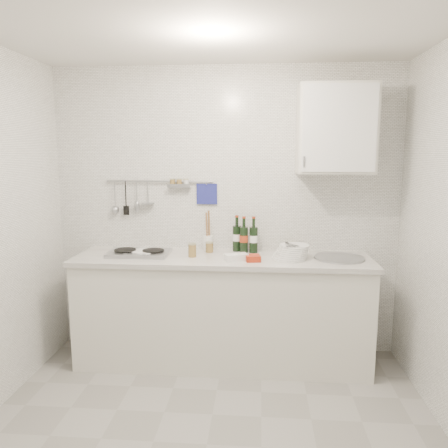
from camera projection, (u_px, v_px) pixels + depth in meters
The scene contains 16 objects.
floor at pixel (207, 444), 2.67m from camera, with size 3.00×3.00×0.00m, color gray.
ceiling at pixel (204, 10), 2.27m from camera, with size 3.00×3.00×0.00m, color silver.
back_wall at pixel (225, 212), 3.85m from camera, with size 3.00×0.02×2.50m, color silver.
counter at pixel (223, 312), 3.68m from camera, with size 2.44×0.64×0.96m.
wall_rail at pixel (157, 192), 3.83m from camera, with size 0.98×0.09×0.34m.
wall_cabinet at pixel (336, 129), 3.48m from camera, with size 0.60×0.38×0.70m.
plate_stack_hob at pixel (145, 253), 3.66m from camera, with size 0.25×0.25×0.04m.
plate_stack_sink at pixel (292, 252), 3.52m from camera, with size 0.30×0.29×0.12m.
wine_bottles at pixel (245, 234), 3.74m from camera, with size 0.22×0.13×0.31m.
butter_dish at pixel (236, 257), 3.46m from camera, with size 0.18×0.09×0.05m, color white.
strawberry_punnet at pixel (253, 258), 3.45m from camera, with size 0.11×0.11×0.05m, color red.
utensil_crock at pixel (208, 241), 3.82m from camera, with size 0.09×0.09×0.35m.
jar_a at pixel (209, 247), 3.75m from camera, with size 0.07×0.07×0.09m.
jar_b at pixel (292, 247), 3.79m from camera, with size 0.07×0.07×0.08m.
jar_c at pixel (294, 248), 3.69m from camera, with size 0.07×0.07×0.09m.
jar_d at pixel (192, 250), 3.58m from camera, with size 0.07×0.07×0.11m.
Camera 1 is at (0.30, -2.40, 1.76)m, focal length 35.00 mm.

